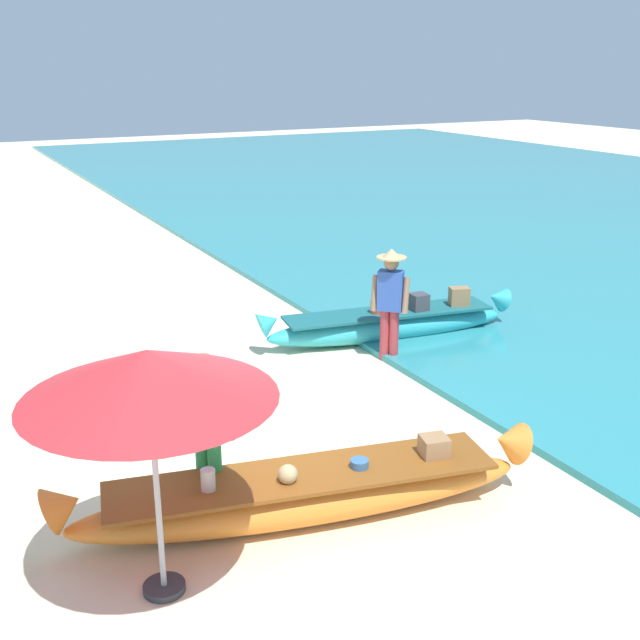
# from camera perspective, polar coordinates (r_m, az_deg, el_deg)

# --- Properties ---
(ground_plane) EXTENTS (80.00, 80.00, 0.00)m
(ground_plane) POSITION_cam_1_polar(r_m,az_deg,el_deg) (8.55, -5.79, -11.59)
(ground_plane) COLOR beige
(sea) EXTENTS (24.00, 56.00, 0.10)m
(sea) POSITION_cam_1_polar(r_m,az_deg,el_deg) (23.66, 22.19, 6.82)
(sea) COLOR teal
(sea) RESTS_ON ground
(boat_orange_foreground) EXTENTS (4.80, 1.64, 0.78)m
(boat_orange_foreground) POSITION_cam_1_polar(r_m,az_deg,el_deg) (7.75, -1.15, -12.57)
(boat_orange_foreground) COLOR orange
(boat_orange_foreground) RESTS_ON ground
(boat_cyan_midground) EXTENTS (4.34, 1.30, 0.78)m
(boat_cyan_midground) POSITION_cam_1_polar(r_m,az_deg,el_deg) (12.49, 5.12, -0.26)
(boat_cyan_midground) COLOR #33B2BC
(boat_cyan_midground) RESTS_ON ground
(person_vendor_hatted) EXTENTS (0.54, 0.52, 1.71)m
(person_vendor_hatted) POSITION_cam_1_polar(r_m,az_deg,el_deg) (11.42, 5.17, 1.68)
(person_vendor_hatted) COLOR #B2383D
(person_vendor_hatted) RESTS_ON ground
(person_tourist_customer) EXTENTS (0.48, 0.57, 1.69)m
(person_tourist_customer) POSITION_cam_1_polar(r_m,az_deg,el_deg) (7.60, -8.28, -7.62)
(person_tourist_customer) COLOR green
(person_tourist_customer) RESTS_ON ground
(patio_umbrella_large) EXTENTS (2.02, 2.02, 2.18)m
(patio_umbrella_large) POSITION_cam_1_polar(r_m,az_deg,el_deg) (6.14, -12.46, -4.01)
(patio_umbrella_large) COLOR #B7B7BC
(patio_umbrella_large) RESTS_ON ground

